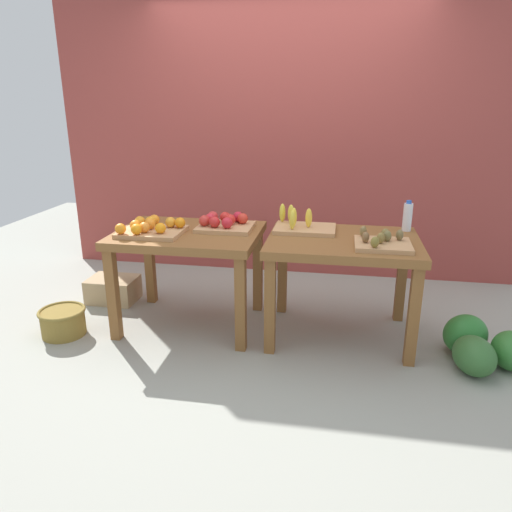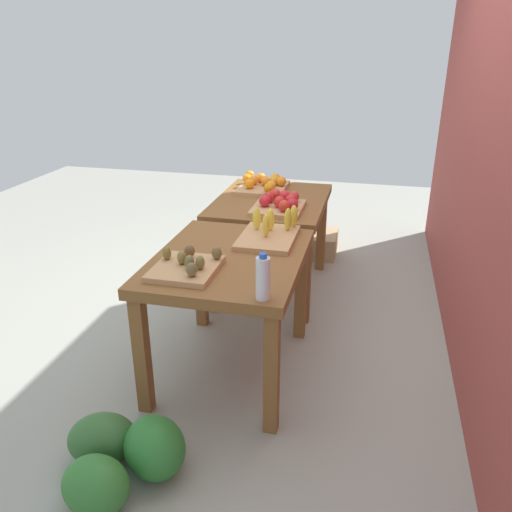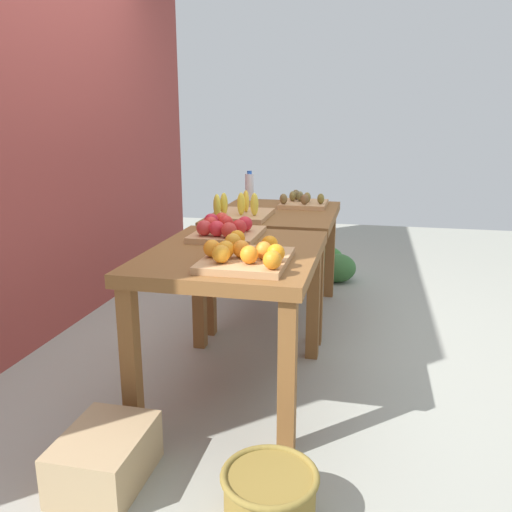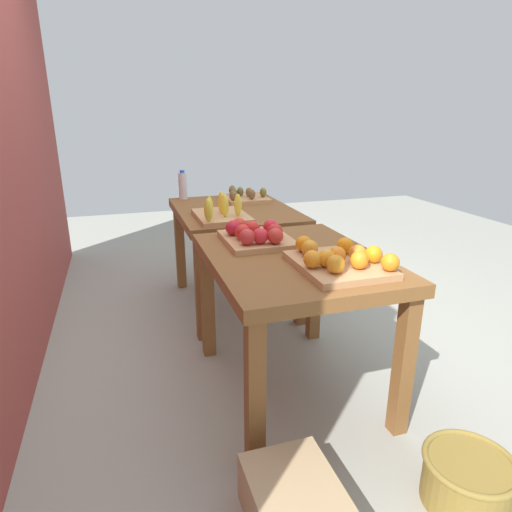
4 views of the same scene
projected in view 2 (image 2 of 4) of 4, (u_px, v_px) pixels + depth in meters
name	position (u px, v px, depth m)	size (l,w,h in m)	color
ground_plane	(254.00, 322.00, 3.59)	(8.00, 8.00, 0.00)	#98998E
back_wall	(499.00, 107.00, 2.72)	(4.40, 0.12, 3.00)	#973C37
display_table_left	(271.00, 213.00, 3.85)	(1.04, 0.80, 0.74)	brown
display_table_right	(230.00, 273.00, 2.85)	(1.04, 0.80, 0.74)	brown
orange_bin	(263.00, 184.00, 4.03)	(0.45, 0.38, 0.11)	tan
apple_bin	(280.00, 204.00, 3.55)	(0.40, 0.34, 0.11)	tan
banana_crate	(270.00, 233.00, 3.03)	(0.44, 0.32, 0.17)	tan
kiwi_bin	(187.00, 266.00, 2.61)	(0.36, 0.32, 0.10)	tan
water_bottle	(263.00, 278.00, 2.30)	(0.07, 0.07, 0.22)	silver
watermelon_pile	(121.00, 455.00, 2.27)	(0.60, 0.66, 0.27)	#30732E
wicker_basket	(253.00, 234.00, 4.91)	(0.34, 0.34, 0.20)	olive
cardboard_produce_box	(320.00, 243.00, 4.70)	(0.40, 0.30, 0.20)	tan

